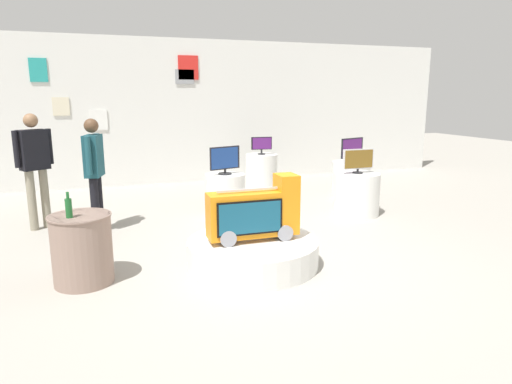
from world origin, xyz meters
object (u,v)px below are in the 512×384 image
Objects in this scene: main_display_pedestal at (253,252)px; shopper_browsing_near_truck at (35,162)px; tv_on_far_right at (352,149)px; display_pedestal_right_rear at (225,195)px; tv_on_left_rear at (262,144)px; display_pedestal_far_right at (351,180)px; display_pedestal_left_rear at (262,170)px; shopper_browsing_rear at (94,167)px; tv_on_center_rear at (358,160)px; bottle_on_side_table at (69,207)px; novelty_firetruck_tv at (255,214)px; side_table_round at (82,248)px; display_pedestal_center_rear at (357,194)px; tv_on_right_rear at (225,159)px.

shopper_browsing_near_truck is at bearing 135.92° from main_display_pedestal.
display_pedestal_right_rear is at bearing -168.41° from tv_on_far_right.
tv_on_left_rear is 2.14m from display_pedestal_far_right.
tv_on_left_rear is (0.00, -0.00, 0.57)m from display_pedestal_left_rear.
tv_on_left_rear reaches higher than display_pedestal_left_rear.
display_pedestal_left_rear is 2.15m from tv_on_far_right.
display_pedestal_right_rear is at bearing 5.70° from shopper_browsing_rear.
tv_on_center_rear is 2.07× the size of bottle_on_side_table.
display_pedestal_right_rear and display_pedestal_far_right have the same top height.
tv_on_center_rear reaches higher than display_pedestal_right_rear.
shopper_browsing_near_truck is at bearing 170.32° from tv_on_center_rear.
novelty_firetruck_tv is 1.90× the size of tv_on_far_right.
side_table_round is (-1.88, 0.10, -0.24)m from novelty_firetruck_tv.
novelty_firetruck_tv is (0.02, -0.01, 0.46)m from main_display_pedestal.
tv_on_far_right reaches higher than display_pedestal_center_rear.
tv_on_center_rear is 1.31m from tv_on_far_right.
shopper_browsing_rear reaches higher than tv_on_center_rear.
side_table_round is (-1.86, 0.10, 0.23)m from main_display_pedestal.
bottle_on_side_table is (-4.31, -1.60, 0.50)m from display_pedestal_center_rear.
novelty_firetruck_tv is at bearing -96.49° from display_pedestal_right_rear.
tv_on_right_rear is at bearing 5.59° from shopper_browsing_rear.
shopper_browsing_rear is (0.15, 1.95, 0.58)m from side_table_round.
shopper_browsing_rear is at bearing -174.30° from display_pedestal_right_rear.
novelty_firetruck_tv reaches higher than display_pedestal_right_rear.
main_display_pedestal is 2.18× the size of display_pedestal_left_rear.
tv_on_right_rear is 0.95× the size of tv_on_far_right.
tv_on_far_right is 4.71m from shopper_browsing_rear.
side_table_round is at bearing -74.17° from shopper_browsing_near_truck.
tv_on_center_rear is 1.04× the size of tv_on_right_rear.
main_display_pedestal is 0.46m from novelty_firetruck_tv.
shopper_browsing_near_truck is at bearing -176.42° from tv_on_far_right.
tv_on_far_right is (1.25, -1.64, 0.61)m from display_pedestal_left_rear.
display_pedestal_left_rear is 1.26× the size of tv_on_far_right.
novelty_firetruck_tv is at bearing -145.19° from display_pedestal_center_rear.
tv_on_right_rear is 2.00× the size of bottle_on_side_table.
shopper_browsing_rear is at bearing -145.00° from tv_on_left_rear.
shopper_browsing_rear reaches higher than novelty_firetruck_tv.
novelty_firetruck_tv is at bearing -110.62° from tv_on_left_rear.
tv_on_far_right is (2.94, 2.79, 0.80)m from main_display_pedestal.
tv_on_left_rear is 4.66m from shopper_browsing_near_truck.
display_pedestal_center_rear is 1.40× the size of tv_on_right_rear.
novelty_firetruck_tv is at bearing -19.23° from main_display_pedestal.
tv_on_right_rear is at bearing 45.07° from side_table_round.
tv_on_far_right reaches higher than tv_on_right_rear.
shopper_browsing_near_truck reaches higher than tv_on_left_rear.
novelty_firetruck_tv is 2.28m from display_pedestal_right_rear.
display_pedestal_right_rear is 3.19m from bottle_on_side_table.
shopper_browsing_near_truck is (-0.58, 2.43, 0.15)m from bottle_on_side_table.
display_pedestal_left_rear is at bearing 127.31° from tv_on_far_right.
novelty_firetruck_tv is 1.51× the size of display_pedestal_right_rear.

